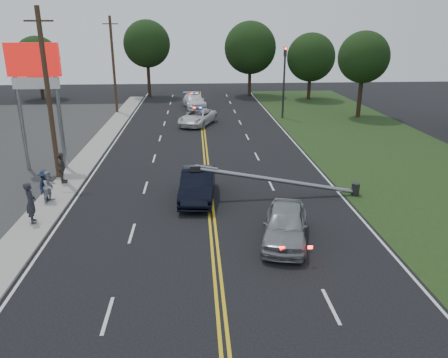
{
  "coord_description": "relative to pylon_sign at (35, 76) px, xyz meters",
  "views": [
    {
      "loc": [
        -0.72,
        -14.16,
        8.86
      ],
      "look_at": [
        0.66,
        6.36,
        1.7
      ],
      "focal_mm": 35.0,
      "sensor_mm": 36.0,
      "label": 1
    }
  ],
  "objects": [
    {
      "name": "ground",
      "position": [
        10.5,
        -14.0,
        -6.0
      ],
      "size": [
        120.0,
        120.0,
        0.0
      ],
      "primitive_type": "plane",
      "color": "black",
      "rests_on": "ground"
    },
    {
      "name": "sidewalk",
      "position": [
        2.1,
        -4.0,
        -5.94
      ],
      "size": [
        1.8,
        70.0,
        0.12
      ],
      "primitive_type": "cube",
      "color": "#9A968B",
      "rests_on": "ground"
    },
    {
      "name": "grass_verge",
      "position": [
        24.0,
        -4.0,
        -5.99
      ],
      "size": [
        12.0,
        80.0,
        0.01
      ],
      "primitive_type": "cube",
      "color": "#1D3213",
      "rests_on": "ground"
    },
    {
      "name": "centerline_yellow",
      "position": [
        10.5,
        -4.0,
        -5.99
      ],
      "size": [
        0.36,
        80.0,
        0.0
      ],
      "primitive_type": "cube",
      "color": "gold",
      "rests_on": "ground"
    },
    {
      "name": "pylon_sign",
      "position": [
        0.0,
        0.0,
        0.0
      ],
      "size": [
        3.2,
        0.35,
        8.0
      ],
      "color": "gray",
      "rests_on": "ground"
    },
    {
      "name": "traffic_signal",
      "position": [
        18.8,
        16.0,
        -1.79
      ],
      "size": [
        0.28,
        0.41,
        7.05
      ],
      "color": "#2D2D30",
      "rests_on": "ground"
    },
    {
      "name": "fallen_streetlight",
      "position": [
        14.69,
        -6.0,
        -5.08
      ],
      "size": [
        9.36,
        0.44,
        1.91
      ],
      "color": "#2D2D30",
      "rests_on": "ground"
    },
    {
      "name": "utility_pole_mid",
      "position": [
        1.3,
        -2.0,
        -0.91
      ],
      "size": [
        1.6,
        0.28,
        10.0
      ],
      "color": "#382619",
      "rests_on": "ground"
    },
    {
      "name": "utility_pole_far",
      "position": [
        1.3,
        20.0,
        -0.91
      ],
      "size": [
        1.6,
        0.28,
        10.0
      ],
      "color": "#382619",
      "rests_on": "ground"
    },
    {
      "name": "tree_5",
      "position": [
        -10.03,
        30.7,
        -0.85
      ],
      "size": [
        5.48,
        5.48,
        7.9
      ],
      "color": "black",
      "rests_on": "ground"
    },
    {
      "name": "tree_6",
      "position": [
        3.76,
        31.45,
        0.83
      ],
      "size": [
        6.03,
        6.03,
        9.86
      ],
      "color": "black",
      "rests_on": "ground"
    },
    {
      "name": "tree_7",
      "position": [
        17.29,
        31.78,
        0.29
      ],
      "size": [
        6.85,
        6.85,
        9.72
      ],
      "color": "black",
      "rests_on": "ground"
    },
    {
      "name": "tree_8",
      "position": [
        24.6,
        28.13,
        -0.73
      ],
      "size": [
        6.05,
        6.05,
        8.3
      ],
      "color": "black",
      "rests_on": "ground"
    },
    {
      "name": "tree_9",
      "position": [
        26.78,
        16.03,
        0.03
      ],
      "size": [
        5.11,
        5.11,
        8.6
      ],
      "color": "black",
      "rests_on": "ground"
    },
    {
      "name": "crashed_sedan",
      "position": [
        9.85,
        -5.95,
        -5.18
      ],
      "size": [
        2.11,
        5.06,
        1.63
      ],
      "primitive_type": "imported",
      "rotation": [
        0.0,
        0.0,
        -0.08
      ],
      "color": "black",
      "rests_on": "ground"
    },
    {
      "name": "waiting_sedan",
      "position": [
        13.59,
        -11.19,
        -5.21
      ],
      "size": [
        2.91,
        4.92,
        1.57
      ],
      "primitive_type": "imported",
      "rotation": [
        0.0,
        0.0,
        -0.24
      ],
      "color": "#919398",
      "rests_on": "ground"
    },
    {
      "name": "emergency_a",
      "position": [
        10.03,
        13.22,
        -5.27
      ],
      "size": [
        4.21,
        5.78,
        1.46
      ],
      "primitive_type": "imported",
      "rotation": [
        0.0,
        0.0,
        -0.38
      ],
      "color": "silver",
      "rests_on": "ground"
    },
    {
      "name": "emergency_b",
      "position": [
        9.74,
        22.84,
        -5.21
      ],
      "size": [
        2.98,
        5.66,
        1.56
      ],
      "primitive_type": "imported",
      "rotation": [
        0.0,
        0.0,
        0.15
      ],
      "color": "white",
      "rests_on": "ground"
    },
    {
      "name": "bystander_a",
      "position": [
        2.04,
        -8.72,
        -4.88
      ],
      "size": [
        0.67,
        0.84,
        1.99
      ],
      "primitive_type": "imported",
      "rotation": [
        0.0,
        0.0,
        1.88
      ],
      "color": "#27292F",
      "rests_on": "sidewalk"
    },
    {
      "name": "bystander_b",
      "position": [
        2.06,
        -6.07,
        -5.03
      ],
      "size": [
        0.95,
        1.02,
        1.69
      ],
      "primitive_type": "imported",
      "rotation": [
        0.0,
        0.0,
        1.08
      ],
      "color": "#AAAAAF",
      "rests_on": "sidewalk"
    },
    {
      "name": "bystander_c",
      "position": [
        1.85,
        -5.99,
        -5.02
      ],
      "size": [
        0.85,
        1.21,
        1.71
      ],
      "primitive_type": "imported",
      "rotation": [
        0.0,
        0.0,
        1.36
      ],
      "color": "#19223E",
      "rests_on": "sidewalk"
    },
    {
      "name": "bystander_d",
      "position": [
        1.88,
        -3.12,
        -4.96
      ],
      "size": [
        0.56,
        1.12,
        1.84
      ],
      "primitive_type": "imported",
      "rotation": [
        0.0,
        0.0,
        1.68
      ],
      "color": "#504840",
      "rests_on": "sidewalk"
    }
  ]
}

